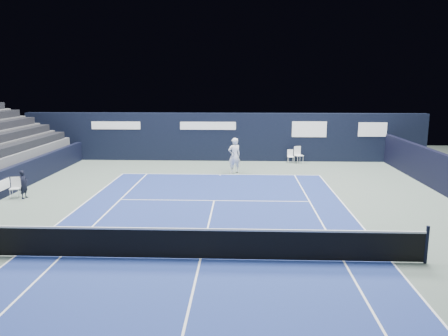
# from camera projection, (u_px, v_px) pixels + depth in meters

# --- Properties ---
(ground) EXTENTS (48.00, 48.00, 0.00)m
(ground) POSITION_uv_depth(u_px,v_px,m) (206.00, 236.00, 14.59)
(ground) COLOR #526157
(ground) RESTS_ON ground
(court_surface) EXTENTS (10.97, 23.77, 0.01)m
(court_surface) POSITION_uv_depth(u_px,v_px,m) (200.00, 259.00, 12.63)
(court_surface) COLOR navy
(court_surface) RESTS_ON ground
(folding_chair_back_a) EXTENTS (0.40, 0.39, 0.84)m
(folding_chair_back_a) POSITION_uv_depth(u_px,v_px,m) (290.00, 155.00, 27.84)
(folding_chair_back_a) COLOR white
(folding_chair_back_a) RESTS_ON ground
(folding_chair_back_b) EXTENTS (0.61, 0.60, 1.07)m
(folding_chair_back_b) POSITION_uv_depth(u_px,v_px,m) (298.00, 154.00, 27.69)
(folding_chair_back_b) COLOR white
(folding_chair_back_b) RESTS_ON ground
(line_judge_chair) EXTENTS (0.47, 0.46, 0.92)m
(line_judge_chair) POSITION_uv_depth(u_px,v_px,m) (15.00, 186.00, 19.37)
(line_judge_chair) COLOR white
(line_judge_chair) RESTS_ON ground
(line_judge) EXTENTS (0.36, 0.49, 1.25)m
(line_judge) POSITION_uv_depth(u_px,v_px,m) (24.00, 184.00, 19.21)
(line_judge) COLOR black
(line_judge) RESTS_ON ground
(court_markings) EXTENTS (11.03, 23.83, 0.00)m
(court_markings) POSITION_uv_depth(u_px,v_px,m) (200.00, 259.00, 12.63)
(court_markings) COLOR white
(court_markings) RESTS_ON court_surface
(tennis_net) EXTENTS (12.90, 0.10, 1.10)m
(tennis_net) POSITION_uv_depth(u_px,v_px,m) (200.00, 243.00, 12.54)
(tennis_net) COLOR black
(tennis_net) RESTS_ON ground
(back_sponsor_wall) EXTENTS (26.00, 0.63, 3.10)m
(back_sponsor_wall) POSITION_uv_depth(u_px,v_px,m) (224.00, 137.00, 28.51)
(back_sponsor_wall) COLOR black
(back_sponsor_wall) RESTS_ON ground
(tennis_player) EXTENTS (0.87, 0.98, 2.01)m
(tennis_player) POSITION_uv_depth(u_px,v_px,m) (234.00, 156.00, 24.50)
(tennis_player) COLOR white
(tennis_player) RESTS_ON ground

